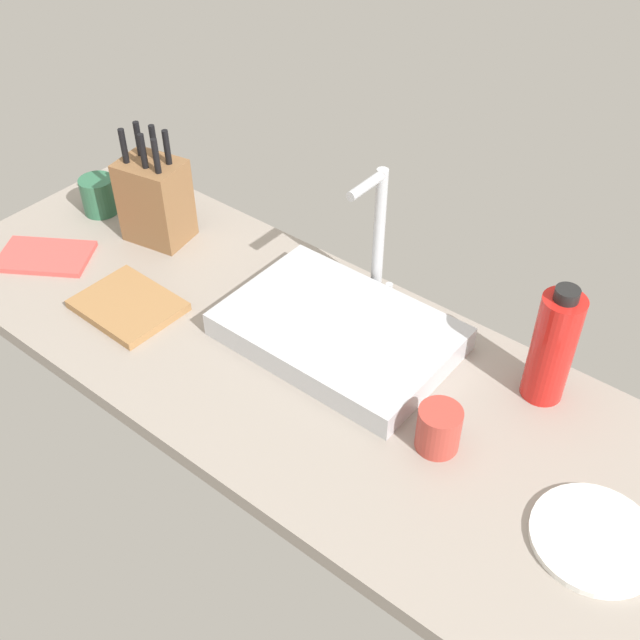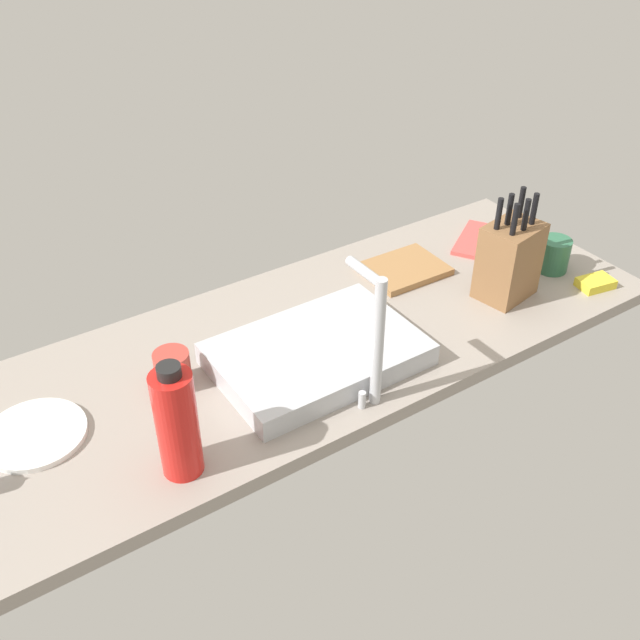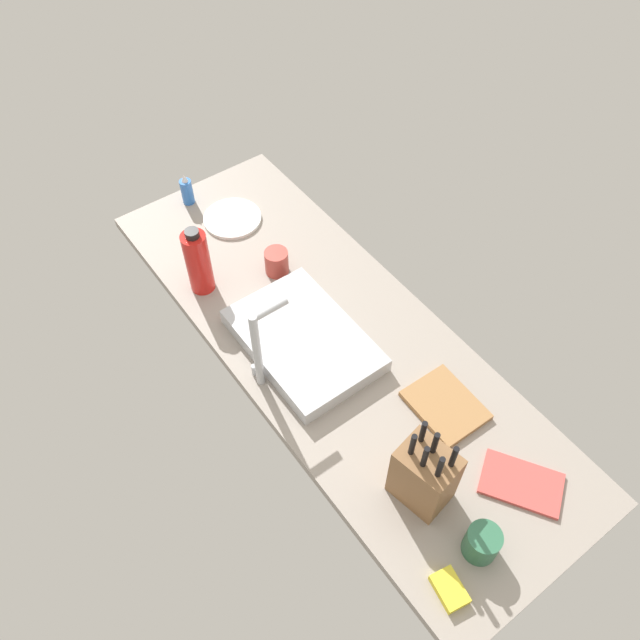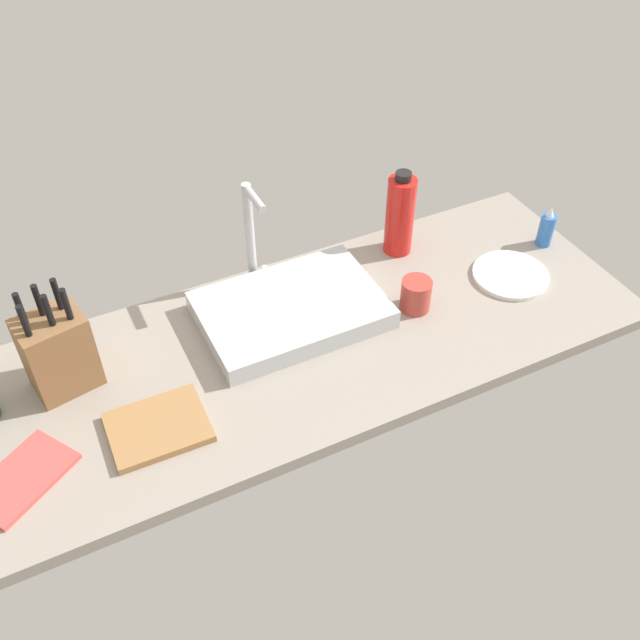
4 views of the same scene
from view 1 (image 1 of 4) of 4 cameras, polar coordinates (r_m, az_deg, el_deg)
name	(u,v)px [view 1 (image 1 of 4)]	position (r cm, az deg, el deg)	size (l,w,h in cm)	color
countertop_slab	(298,364)	(153.43, -1.61, -3.29)	(175.11, 62.30, 3.50)	gray
sink_basin	(338,331)	(153.99, 1.37, -0.84)	(45.01, 30.57, 5.25)	#B7BABF
faucet	(377,229)	(156.95, 4.21, 6.73)	(5.50, 11.59, 30.31)	#B7BABF
knife_block	(155,199)	(182.62, -12.08, 8.71)	(15.99, 13.33, 27.61)	brown
cutting_board	(128,305)	(167.63, -13.98, 1.05)	(20.99, 16.60, 1.80)	#9E7042
water_bottle	(553,347)	(143.54, 16.81, -1.91)	(7.85, 7.85, 24.82)	red
dinner_plate	(595,538)	(132.52, 19.62, -14.94)	(20.38, 20.38, 1.20)	white
dish_towel	(45,256)	(187.64, -19.63, 4.45)	(20.48, 12.76, 1.20)	#CC4C47
coffee_mug	(99,195)	(198.32, -16.01, 8.83)	(8.44, 8.44, 9.05)	#2D6647
ceramic_cup	(439,429)	(135.49, 8.75, -7.93)	(7.76, 7.76, 8.63)	#B23D33
dish_sponge	(132,183)	(208.07, -13.68, 9.83)	(9.00, 6.00, 2.40)	yellow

